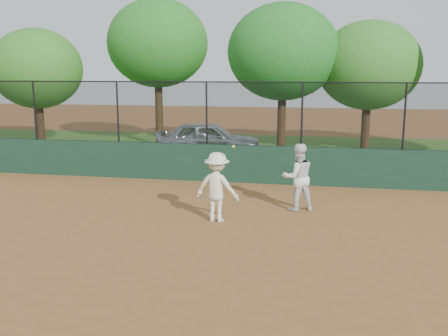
% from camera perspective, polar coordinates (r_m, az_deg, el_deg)
% --- Properties ---
extents(ground, '(80.00, 80.00, 0.00)m').
position_cam_1_polar(ground, '(10.56, -6.62, -8.51)').
color(ground, brown).
rests_on(ground, ground).
extents(back_wall, '(26.00, 0.20, 1.20)m').
position_cam_1_polar(back_wall, '(16.04, -0.23, 0.55)').
color(back_wall, '#1A3A27').
rests_on(back_wall, ground).
extents(grass_strip, '(36.00, 12.00, 0.01)m').
position_cam_1_polar(grass_strip, '(21.97, 2.81, 1.82)').
color(grass_strip, '#2E561B').
rests_on(grass_strip, ground).
extents(parked_car, '(4.51, 2.22, 1.48)m').
position_cam_1_polar(parked_car, '(20.65, -1.81, 3.29)').
color(parked_car, '#A7ABB0').
rests_on(parked_car, ground).
extents(player_second, '(1.02, 0.93, 1.72)m').
position_cam_1_polar(player_second, '(12.83, 8.43, -1.04)').
color(player_second, white).
rests_on(player_second, ground).
extents(player_main, '(1.17, 0.84, 1.90)m').
position_cam_1_polar(player_main, '(11.75, -0.80, -2.20)').
color(player_main, '#F1EECC').
rests_on(player_main, ground).
extents(fence_assembly, '(26.00, 0.06, 2.00)m').
position_cam_1_polar(fence_assembly, '(15.83, -0.33, 6.39)').
color(fence_assembly, black).
rests_on(fence_assembly, back_wall).
extents(tree_0, '(4.21, 3.82, 5.44)m').
position_cam_1_polar(tree_0, '(24.74, -20.63, 10.56)').
color(tree_0, '#402917').
rests_on(tree_0, ground).
extents(tree_1, '(4.67, 4.25, 6.78)m').
position_cam_1_polar(tree_1, '(23.81, -7.62, 13.91)').
color(tree_1, '#452F18').
rests_on(tree_1, ground).
extents(tree_2, '(4.64, 4.22, 6.29)m').
position_cam_1_polar(tree_2, '(21.33, 6.76, 13.00)').
color(tree_2, '#452B18').
rests_on(tree_2, ground).
extents(tree_3, '(4.28, 3.89, 5.59)m').
position_cam_1_polar(tree_3, '(21.98, 16.21, 11.16)').
color(tree_3, '#432A16').
rests_on(tree_3, ground).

